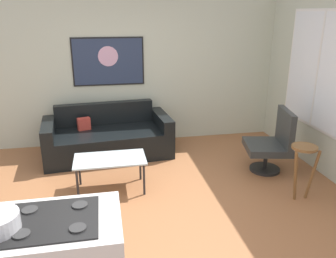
% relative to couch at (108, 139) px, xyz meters
% --- Properties ---
extents(ground, '(6.40, 6.40, 0.04)m').
position_rel_couch_xyz_m(ground, '(0.44, -1.83, -0.29)').
color(ground, '#985F39').
extents(back_wall, '(6.40, 0.05, 2.80)m').
position_rel_couch_xyz_m(back_wall, '(0.44, 0.59, 1.13)').
color(back_wall, beige).
rests_on(back_wall, ground).
extents(couch, '(2.07, 1.12, 0.79)m').
position_rel_couch_xyz_m(couch, '(0.00, 0.00, 0.00)').
color(couch, black).
rests_on(couch, ground).
extents(coffee_table, '(0.92, 0.52, 0.45)m').
position_rel_couch_xyz_m(coffee_table, '(0.01, -1.22, 0.13)').
color(coffee_table, silver).
rests_on(coffee_table, ground).
extents(armchair, '(0.72, 0.74, 0.93)m').
position_rel_couch_xyz_m(armchair, '(2.35, -1.08, 0.17)').
color(armchair, black).
rests_on(armchair, ground).
extents(bar_stool, '(0.36, 0.35, 0.70)m').
position_rel_couch_xyz_m(bar_stool, '(2.34, -1.87, 0.25)').
color(bar_stool, brown).
rests_on(bar_stool, ground).
extents(wall_painting, '(1.20, 0.03, 0.81)m').
position_rel_couch_xyz_m(wall_painting, '(0.09, 0.55, 1.18)').
color(wall_painting, black).
extents(window, '(0.03, 1.58, 1.69)m').
position_rel_couch_xyz_m(window, '(3.03, -0.93, 1.17)').
color(window, silver).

